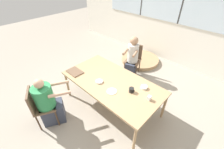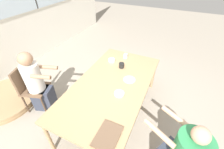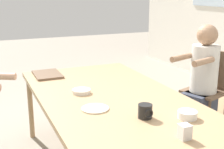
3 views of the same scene
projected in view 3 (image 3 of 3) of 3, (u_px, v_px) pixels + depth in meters
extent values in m
cube|color=tan|center=(112.00, 99.00, 2.46)|extent=(2.08, 1.09, 0.04)
cylinder|color=tan|center=(31.00, 108.00, 3.24)|extent=(0.05, 0.05, 0.66)
cylinder|color=tan|center=(117.00, 95.00, 3.62)|extent=(0.05, 0.05, 0.66)
cube|color=brown|center=(205.00, 92.00, 3.40)|extent=(0.51, 0.51, 0.03)
cube|color=brown|center=(215.00, 69.00, 3.46)|extent=(0.37, 0.15, 0.42)
cylinder|color=#4C3828|center=(208.00, 120.00, 3.23)|extent=(0.03, 0.03, 0.43)
cylinder|color=#4C3828|center=(181.00, 111.00, 3.47)|extent=(0.03, 0.03, 0.43)
cylinder|color=#4C3828|center=(198.00, 103.00, 3.69)|extent=(0.03, 0.03, 0.43)
cube|color=#333847|center=(198.00, 112.00, 3.39)|extent=(0.35, 0.41, 0.45)
cylinder|color=beige|center=(205.00, 69.00, 3.30)|extent=(0.29, 0.29, 0.50)
sphere|color=#A37A5B|center=(207.00, 35.00, 3.21)|extent=(0.22, 0.22, 0.22)
cylinder|color=#A37A5B|center=(204.00, 62.00, 3.02)|extent=(0.16, 0.32, 0.06)
cylinder|color=#A37A5B|center=(181.00, 57.00, 3.20)|extent=(0.16, 0.32, 0.06)
cube|color=brown|center=(47.00, 74.00, 3.06)|extent=(0.35, 0.25, 0.02)
cylinder|color=black|center=(145.00, 111.00, 2.04)|extent=(0.09, 0.09, 0.09)
torus|color=black|center=(149.00, 114.00, 1.99)|extent=(0.01, 0.06, 0.06)
cube|color=silver|center=(185.00, 132.00, 1.75)|extent=(0.06, 0.06, 0.09)
cylinder|color=silver|center=(81.00, 91.00, 2.53)|extent=(0.15, 0.15, 0.03)
cylinder|color=white|center=(187.00, 115.00, 2.03)|extent=(0.13, 0.13, 0.05)
cylinder|color=beige|center=(95.00, 109.00, 2.19)|extent=(0.20, 0.20, 0.01)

